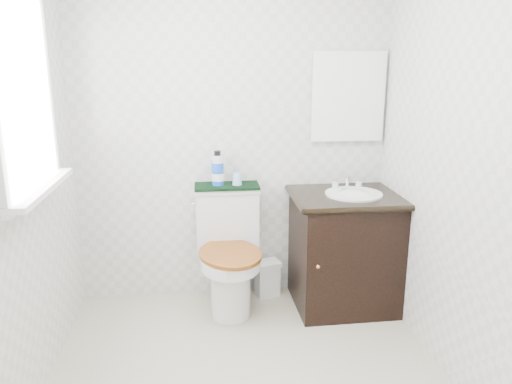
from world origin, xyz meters
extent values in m
plane|color=silver|center=(0.00, 1.20, 1.20)|extent=(2.40, 0.00, 2.40)
plane|color=silver|center=(0.00, -1.20, 1.20)|extent=(2.40, 0.00, 2.40)
plane|color=silver|center=(-1.10, 0.00, 1.20)|extent=(0.00, 2.40, 2.40)
plane|color=silver|center=(1.10, 0.00, 1.20)|extent=(0.00, 2.40, 2.40)
cube|color=white|center=(-1.07, 0.25, 1.55)|extent=(0.02, 0.70, 0.90)
cube|color=silver|center=(0.82, 1.18, 1.45)|extent=(0.50, 0.02, 0.60)
cylinder|color=silver|center=(-0.05, 0.82, 0.21)|extent=(0.27, 0.27, 0.42)
cube|color=silver|center=(-0.05, 1.07, 0.21)|extent=(0.27, 0.28, 0.42)
cube|color=silver|center=(-0.05, 1.09, 0.61)|extent=(0.44, 0.18, 0.40)
cube|color=silver|center=(-0.05, 1.09, 0.83)|extent=(0.46, 0.20, 0.03)
cylinder|color=silver|center=(-0.05, 0.78, 0.42)|extent=(0.40, 0.40, 0.08)
cylinder|color=brown|center=(-0.05, 0.78, 0.47)|extent=(0.48, 0.48, 0.03)
cube|color=black|center=(0.77, 0.90, 0.39)|extent=(0.71, 0.60, 0.78)
cube|color=black|center=(0.77, 0.90, 0.80)|extent=(0.75, 0.64, 0.04)
cylinder|color=silver|center=(0.80, 0.88, 0.83)|extent=(0.38, 0.38, 0.01)
ellipsoid|color=silver|center=(0.80, 0.87, 0.77)|extent=(0.33, 0.33, 0.17)
cylinder|color=silver|center=(0.80, 1.03, 0.87)|extent=(0.02, 0.02, 0.10)
cube|color=white|center=(0.24, 1.10, 0.12)|extent=(0.19, 0.16, 0.24)
cube|color=white|center=(0.24, 1.10, 0.25)|extent=(0.21, 0.19, 0.03)
cube|color=black|center=(-0.05, 1.09, 0.85)|extent=(0.45, 0.22, 0.02)
cylinder|color=blue|center=(-0.11, 1.10, 0.94)|extent=(0.08, 0.08, 0.16)
cylinder|color=silver|center=(-0.11, 1.10, 1.04)|extent=(0.08, 0.08, 0.05)
cylinder|color=black|center=(-0.11, 1.10, 1.08)|extent=(0.05, 0.05, 0.03)
cone|color=#8CB4E6|center=(0.02, 1.08, 0.90)|extent=(0.07, 0.07, 0.08)
ellipsoid|color=#1A8070|center=(0.76, 0.99, 0.83)|extent=(0.07, 0.05, 0.02)
camera|label=1|loc=(-0.22, -2.28, 1.71)|focal=35.00mm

